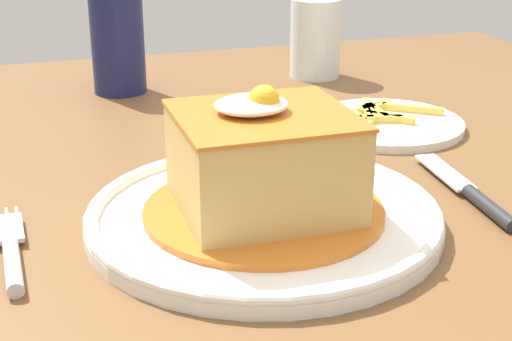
{
  "coord_description": "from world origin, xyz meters",
  "views": [
    {
      "loc": [
        -0.21,
        -0.68,
        1.02
      ],
      "look_at": [
        -0.04,
        -0.12,
        0.79
      ],
      "focal_mm": 54.71,
      "sensor_mm": 36.0,
      "label": 1
    }
  ],
  "objects_px": {
    "main_plate": "(264,215)",
    "soda_can": "(118,44)",
    "knife": "(476,197)",
    "drinking_glass": "(315,43)",
    "side_plate_fries": "(384,123)",
    "fork": "(11,253)"
  },
  "relations": [
    {
      "from": "main_plate",
      "to": "side_plate_fries",
      "type": "height_order",
      "value": "main_plate"
    },
    {
      "from": "main_plate",
      "to": "drinking_glass",
      "type": "relative_size",
      "value": 2.7
    },
    {
      "from": "knife",
      "to": "drinking_glass",
      "type": "distance_m",
      "value": 0.44
    },
    {
      "from": "soda_can",
      "to": "knife",
      "type": "bearing_deg",
      "value": -61.84
    },
    {
      "from": "fork",
      "to": "side_plate_fries",
      "type": "bearing_deg",
      "value": 26.49
    },
    {
      "from": "fork",
      "to": "drinking_glass",
      "type": "relative_size",
      "value": 1.35
    },
    {
      "from": "main_plate",
      "to": "fork",
      "type": "bearing_deg",
      "value": -179.76
    },
    {
      "from": "fork",
      "to": "drinking_glass",
      "type": "height_order",
      "value": "drinking_glass"
    },
    {
      "from": "knife",
      "to": "soda_can",
      "type": "height_order",
      "value": "soda_can"
    },
    {
      "from": "drinking_glass",
      "to": "side_plate_fries",
      "type": "relative_size",
      "value": 0.62
    },
    {
      "from": "main_plate",
      "to": "drinking_glass",
      "type": "bearing_deg",
      "value": 63.56
    },
    {
      "from": "knife",
      "to": "drinking_glass",
      "type": "xyz_separation_m",
      "value": [
        0.03,
        0.44,
        0.04
      ]
    },
    {
      "from": "drinking_glass",
      "to": "main_plate",
      "type": "bearing_deg",
      "value": -116.44
    },
    {
      "from": "drinking_glass",
      "to": "side_plate_fries",
      "type": "xyz_separation_m",
      "value": [
        -0.01,
        -0.23,
        -0.04
      ]
    },
    {
      "from": "knife",
      "to": "main_plate",
      "type": "bearing_deg",
      "value": 176.17
    },
    {
      "from": "drinking_glass",
      "to": "fork",
      "type": "bearing_deg",
      "value": -133.47
    },
    {
      "from": "main_plate",
      "to": "soda_can",
      "type": "relative_size",
      "value": 2.29
    },
    {
      "from": "soda_can",
      "to": "side_plate_fries",
      "type": "distance_m",
      "value": 0.35
    },
    {
      "from": "main_plate",
      "to": "soda_can",
      "type": "height_order",
      "value": "soda_can"
    },
    {
      "from": "main_plate",
      "to": "fork",
      "type": "distance_m",
      "value": 0.19
    },
    {
      "from": "main_plate",
      "to": "soda_can",
      "type": "bearing_deg",
      "value": 96.72
    },
    {
      "from": "main_plate",
      "to": "soda_can",
      "type": "distance_m",
      "value": 0.44
    }
  ]
}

